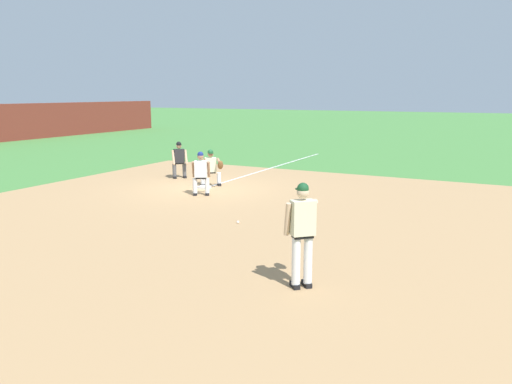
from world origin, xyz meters
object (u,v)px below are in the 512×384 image
at_px(baserunner, 201,172).
at_px(umpire, 179,158).
at_px(baseball, 238,222).
at_px(pitcher, 303,229).
at_px(first_baseman, 211,166).
at_px(first_base_bag, 204,187).

bearing_deg(baserunner, umpire, 47.11).
xyz_separation_m(baseball, pitcher, (-3.26, -3.11, 1.02)).
relative_size(first_baseman, baserunner, 0.92).
distance_m(first_base_bag, baseball, 5.03).
distance_m(first_base_bag, umpire, 2.62).
xyz_separation_m(first_baseman, baserunner, (-1.57, -0.58, 0.06)).
bearing_deg(baseball, first_base_bag, 43.29).
relative_size(first_base_bag, umpire, 0.26).
height_order(baseball, baserunner, baserunner).
distance_m(baseball, umpire, 7.54).
bearing_deg(first_base_bag, umpire, 55.62).
relative_size(first_base_bag, first_baseman, 0.28).
xyz_separation_m(baseball, umpire, (5.08, 5.52, 0.76)).
xyz_separation_m(first_base_bag, umpire, (1.42, 2.07, 0.75)).
bearing_deg(first_base_bag, baseball, -136.71).
height_order(first_baseman, umpire, umpire).
bearing_deg(pitcher, baserunner, 45.50).
bearing_deg(baseball, pitcher, -136.35).
xyz_separation_m(baserunner, umpire, (2.47, 2.66, 0.00)).
height_order(pitcher, umpire, pitcher).
distance_m(first_baseman, umpire, 2.26).
distance_m(pitcher, baserunner, 8.38).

